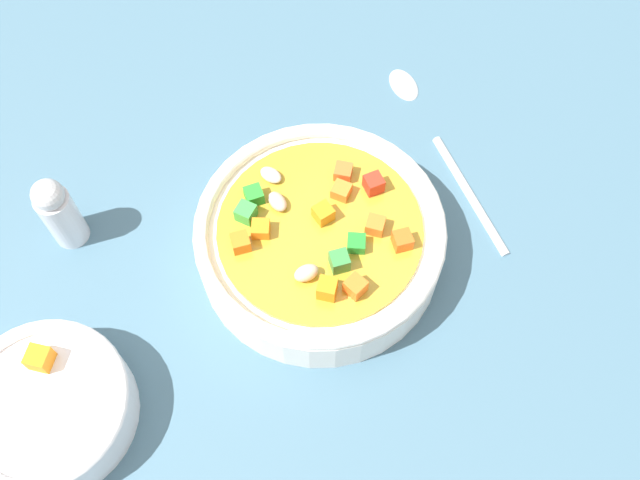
# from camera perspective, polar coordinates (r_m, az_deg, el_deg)

# --- Properties ---
(ground_plane) EXTENTS (1.40, 1.40, 0.02)m
(ground_plane) POSITION_cam_1_polar(r_m,az_deg,el_deg) (0.61, -0.00, -1.47)
(ground_plane) COLOR #42667A
(soup_bowl_main) EXTENTS (0.20, 0.20, 0.06)m
(soup_bowl_main) POSITION_cam_1_polar(r_m,az_deg,el_deg) (0.58, -0.00, 0.12)
(soup_bowl_main) COLOR white
(soup_bowl_main) RESTS_ON ground_plane
(spoon) EXTENTS (0.08, 0.21, 0.01)m
(spoon) POSITION_cam_1_polar(r_m,az_deg,el_deg) (0.66, 9.05, 8.17)
(spoon) COLOR silver
(spoon) RESTS_ON ground_plane
(side_bowl_small) EXTENTS (0.12, 0.12, 0.05)m
(side_bowl_small) POSITION_cam_1_polar(r_m,az_deg,el_deg) (0.57, -20.57, -12.21)
(side_bowl_small) COLOR white
(side_bowl_small) RESTS_ON ground_plane
(pepper_shaker) EXTENTS (0.03, 0.03, 0.08)m
(pepper_shaker) POSITION_cam_1_polar(r_m,az_deg,el_deg) (0.61, -19.81, 2.09)
(pepper_shaker) COLOR silver
(pepper_shaker) RESTS_ON ground_plane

